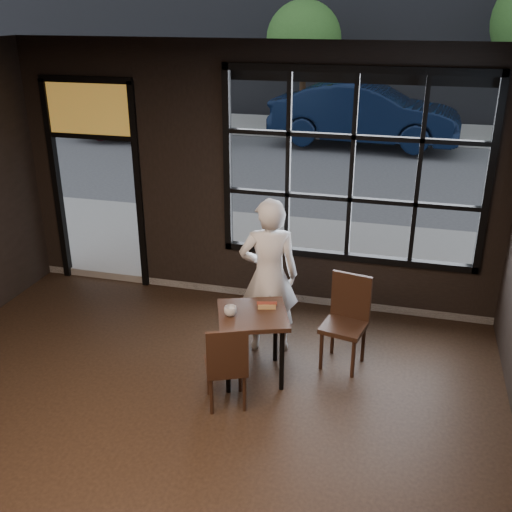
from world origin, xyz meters
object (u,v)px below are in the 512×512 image
(man, at_px, (269,276))
(chair_near, at_px, (226,363))
(cafe_table, at_px, (253,345))
(navy_car, at_px, (365,114))

(man, bearing_deg, chair_near, 66.49)
(cafe_table, height_order, navy_car, navy_car)
(cafe_table, height_order, chair_near, chair_near)
(cafe_table, bearing_deg, chair_near, -124.14)
(cafe_table, relative_size, man, 0.42)
(cafe_table, height_order, man, man)
(chair_near, bearing_deg, navy_car, -114.71)
(chair_near, bearing_deg, cafe_table, -127.94)
(cafe_table, bearing_deg, navy_car, 69.71)
(chair_near, distance_m, man, 1.18)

